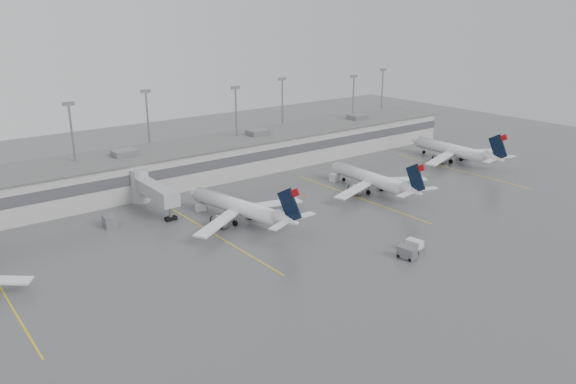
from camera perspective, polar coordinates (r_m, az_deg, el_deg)
ground at (r=93.99m, az=9.72°, el=-6.35°), size 260.00×260.00×0.00m
terminal at (r=136.10m, az=-8.28°, el=3.31°), size 152.00×17.00×9.45m
light_masts at (r=139.32m, az=-9.60°, el=6.90°), size 142.40×8.00×20.60m
jet_bridge_right at (r=116.93m, az=-14.03°, el=0.33°), size 4.00×17.20×7.00m
stand_markings at (r=110.25m, az=0.60°, el=-2.32°), size 105.25×40.00×0.01m
jet_mid_left at (r=105.82m, az=-4.81°, el=-1.55°), size 26.29×29.74×9.71m
jet_mid_right at (r=124.28m, az=8.73°, el=1.27°), size 26.14×29.34×9.49m
jet_far_right at (r=154.19m, az=16.63°, el=4.08°), size 27.63×31.03×10.03m
baggage_tug at (r=96.25m, az=12.70°, el=-5.44°), size 2.38×3.31×1.97m
baggage_cart at (r=93.18m, az=12.00°, el=-6.04°), size 2.13×3.22×1.93m
gse_uld_b at (r=113.83m, az=-8.84°, el=-1.48°), size 2.47×2.03×1.50m
gse_uld_c at (r=132.27m, az=4.79°, el=1.53°), size 2.87×2.28×1.79m
gse_loader at (r=109.30m, az=-17.68°, el=-2.83°), size 2.40×3.53×2.08m
cone_b at (r=110.23m, az=-12.06°, el=-2.56°), size 0.42×0.42×0.66m
cone_c at (r=120.21m, az=1.74°, el=-0.40°), size 0.43×0.43×0.69m
cone_d at (r=156.46m, az=15.06°, el=3.37°), size 0.44×0.44×0.70m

